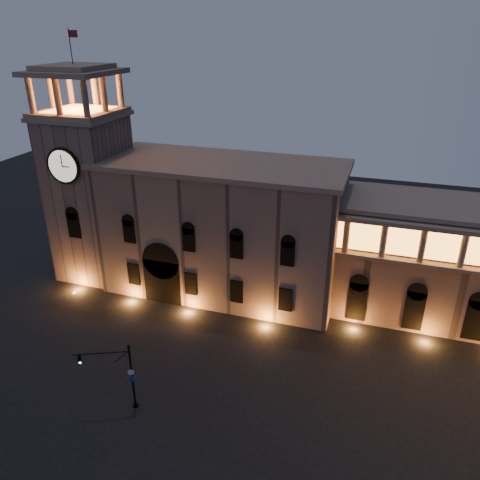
{
  "coord_description": "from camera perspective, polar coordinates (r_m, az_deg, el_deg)",
  "views": [
    {
      "loc": [
        17.33,
        -30.16,
        32.74
      ],
      "look_at": [
        2.4,
        16.0,
        10.38
      ],
      "focal_mm": 35.0,
      "sensor_mm": 36.0,
      "label": 1
    }
  ],
  "objects": [
    {
      "name": "ground",
      "position": [
        47.77,
        -9.18,
        -18.92
      ],
      "size": [
        160.0,
        160.0,
        0.0
      ],
      "primitive_type": "plane",
      "color": "black",
      "rests_on": "ground"
    },
    {
      "name": "clock_tower",
      "position": [
        66.75,
        -17.77,
        5.9
      ],
      "size": [
        9.8,
        9.8,
        32.4
      ],
      "color": "#7F6153",
      "rests_on": "ground"
    },
    {
      "name": "traffic_light",
      "position": [
        45.55,
        -14.17,
        -15.73
      ],
      "size": [
        4.8,
        2.32,
        7.11
      ],
      "rotation": [
        0.0,
        0.0,
        0.42
      ],
      "color": "black",
      "rests_on": "ground"
    },
    {
      "name": "government_building",
      "position": [
        60.54,
        -2.31,
        1.4
      ],
      "size": [
        30.8,
        12.8,
        17.6
      ],
      "color": "#7F6153",
      "rests_on": "ground"
    }
  ]
}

